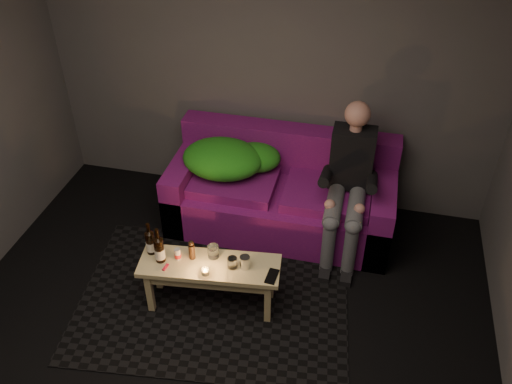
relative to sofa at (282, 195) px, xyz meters
The scene contains 16 objects.
room 1.91m from the sofa, 99.06° to the right, with size 4.50×4.50×4.50m.
rug 1.13m from the sofa, 107.42° to the right, with size 2.07×1.51×0.01m, color black.
sofa is the anchor object (origin of this frame).
green_blanket 0.58m from the sofa, behind, with size 0.85×0.58×0.29m.
person 0.70m from the sofa, 15.41° to the right, with size 0.35×0.80×1.29m.
coffee_table 1.14m from the sofa, 106.67° to the right, with size 1.07×0.45×0.42m.
beer_bottle_a 1.35m from the sofa, 126.06° to the right, with size 0.07×0.07×0.28m.
beer_bottle_b 1.35m from the sofa, 121.12° to the right, with size 0.08×0.08×0.30m.
salt_shaker 1.25m from the sofa, 117.36° to the right, with size 0.04×0.04×0.09m, color silver.
pepper_mill 1.18m from the sofa, 113.81° to the right, with size 0.05×0.05×0.13m, color black.
tumbler_back 1.08m from the sofa, 107.59° to the right, with size 0.08×0.08×0.10m, color white.
tealight 1.25m from the sofa, 105.23° to the right, with size 0.06×0.06×0.04m.
tumbler_front 1.11m from the sofa, 98.11° to the right, with size 0.07×0.07×0.09m, color white.
steel_cup 1.08m from the sofa, 93.55° to the right, with size 0.07×0.07×0.10m, color #BABDC1.
smartphone 1.13m from the sofa, 82.63° to the right, with size 0.07×0.15×0.01m, color black.
red_lighter 1.36m from the sofa, 117.45° to the right, with size 0.02×0.07×0.01m, color #B80B2A.
Camera 1 is at (0.87, -1.95, 3.24)m, focal length 38.00 mm.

